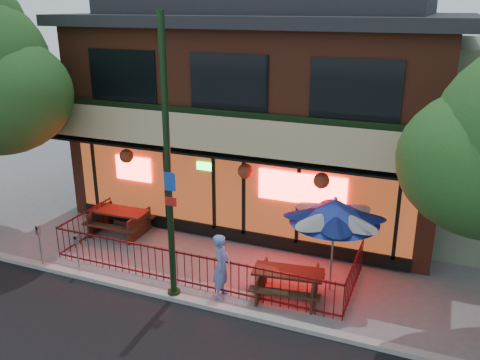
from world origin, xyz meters
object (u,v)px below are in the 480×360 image
object	(u,v)px
picnic_table_left	(119,218)
parking_meter_near	(77,248)
parking_meter_far	(39,239)
pedestrian	(222,266)
picnic_table_right	(288,280)
street_light	(169,181)
patio_umbrella	(335,211)

from	to	relation	value
picnic_table_left	parking_meter_near	size ratio (longest dim) A/B	1.61
parking_meter_near	parking_meter_far	distance (m)	1.23
picnic_table_left	pedestrian	world-z (taller)	pedestrian
picnic_table_right	parking_meter_far	bearing A→B (deg)	-170.27
street_light	pedestrian	distance (m)	2.59
street_light	parking_meter_near	size ratio (longest dim) A/B	5.76
pedestrian	picnic_table_left	bearing A→B (deg)	57.58
street_light	patio_umbrella	xyz separation A→B (m)	(3.60, 1.92, -0.94)
picnic_table_left	pedestrian	size ratio (longest dim) A/B	1.13
picnic_table_left	parking_meter_far	bearing A→B (deg)	-103.57
parking_meter_far	picnic_table_left	bearing A→B (deg)	76.43
pedestrian	parking_meter_far	bearing A→B (deg)	89.21
street_light	picnic_table_left	size ratio (longest dim) A/B	3.58
patio_umbrella	parking_meter_near	size ratio (longest dim) A/B	2.14
picnic_table_right	parking_meter_near	bearing A→B (deg)	-169.00
picnic_table_left	pedestrian	distance (m)	5.16
street_light	parking_meter_near	xyz separation A→B (m)	(-2.98, 0.00, -2.33)
picnic_table_left	patio_umbrella	world-z (taller)	patio_umbrella
picnic_table_right	parking_meter_far	size ratio (longest dim) A/B	1.46
patio_umbrella	parking_meter_far	world-z (taller)	patio_umbrella
picnic_table_left	picnic_table_right	xyz separation A→B (m)	(6.21, -1.61, -0.04)
pedestrian	parking_meter_near	xyz separation A→B (m)	(-4.09, -0.50, -0.04)
street_light	picnic_table_right	distance (m)	3.93
patio_umbrella	street_light	bearing A→B (deg)	-151.87
patio_umbrella	picnic_table_left	bearing A→B (deg)	173.70
patio_umbrella	pedestrian	bearing A→B (deg)	-150.19
patio_umbrella	pedestrian	world-z (taller)	patio_umbrella
street_light	picnic_table_right	bearing A→B (deg)	22.35
picnic_table_right	patio_umbrella	world-z (taller)	patio_umbrella
picnic_table_right	patio_umbrella	xyz separation A→B (m)	(0.92, 0.82, 1.72)
picnic_table_right	parking_meter_near	xyz separation A→B (m)	(-5.66, -1.10, 0.33)
street_light	parking_meter_near	world-z (taller)	street_light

